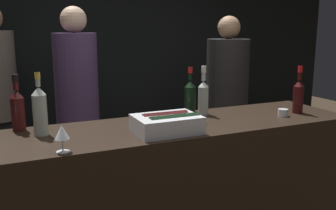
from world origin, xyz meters
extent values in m
cube|color=black|center=(0.00, 2.35, 1.40)|extent=(6.40, 0.06, 2.80)
cube|color=black|center=(0.00, 0.31, 0.53)|extent=(2.42, 0.62, 1.06)
cube|color=silver|center=(-0.09, 0.17, 1.11)|extent=(0.36, 0.26, 0.10)
cylinder|color=black|center=(-0.06, 0.13, 1.13)|extent=(0.29, 0.08, 0.07)
cylinder|color=#380F0F|center=(-0.08, 0.21, 1.13)|extent=(0.27, 0.08, 0.07)
cylinder|color=silver|center=(-0.68, 0.06, 1.06)|extent=(0.06, 0.06, 0.00)
cylinder|color=silver|center=(-0.68, 0.06, 1.09)|extent=(0.01, 0.01, 0.06)
cone|color=silver|center=(-0.68, 0.06, 1.16)|extent=(0.07, 0.07, 0.07)
cylinder|color=silver|center=(0.79, 0.21, 1.08)|extent=(0.07, 0.07, 0.05)
sphere|color=#F9D67F|center=(0.79, 0.21, 1.09)|extent=(0.03, 0.03, 0.03)
cylinder|color=#9EA899|center=(-0.74, 0.41, 1.17)|extent=(0.08, 0.08, 0.23)
cone|color=#9EA899|center=(-0.74, 0.41, 1.31)|extent=(0.08, 0.08, 0.05)
cylinder|color=#9EA899|center=(-0.74, 0.41, 1.37)|extent=(0.03, 0.03, 0.08)
cylinder|color=gold|center=(-0.74, 0.41, 1.39)|extent=(0.03, 0.03, 0.03)
cylinder|color=black|center=(0.18, 0.40, 1.17)|extent=(0.07, 0.07, 0.21)
cone|color=black|center=(0.18, 0.40, 1.29)|extent=(0.07, 0.07, 0.04)
cylinder|color=black|center=(0.18, 0.40, 1.36)|extent=(0.02, 0.02, 0.09)
cylinder|color=red|center=(0.18, 0.40, 1.38)|extent=(0.03, 0.03, 0.04)
cylinder|color=#380F0F|center=(0.95, 0.25, 1.15)|extent=(0.07, 0.07, 0.19)
cone|color=#380F0F|center=(0.95, 0.25, 1.27)|extent=(0.07, 0.07, 0.04)
cylinder|color=#380F0F|center=(0.95, 0.25, 1.34)|extent=(0.03, 0.03, 0.10)
cylinder|color=red|center=(0.95, 0.25, 1.37)|extent=(0.03, 0.03, 0.04)
cylinder|color=#380F0F|center=(-0.85, 0.56, 1.16)|extent=(0.08, 0.08, 0.19)
cone|color=#380F0F|center=(-0.85, 0.56, 1.28)|extent=(0.08, 0.08, 0.05)
cylinder|color=#380F0F|center=(-0.85, 0.56, 1.34)|extent=(0.03, 0.03, 0.09)
cylinder|color=black|center=(-0.85, 0.56, 1.37)|extent=(0.04, 0.04, 0.04)
cylinder|color=#B2B7AD|center=(0.33, 0.48, 1.16)|extent=(0.07, 0.07, 0.19)
cone|color=#B2B7AD|center=(0.33, 0.48, 1.27)|extent=(0.07, 0.07, 0.04)
cylinder|color=#B2B7AD|center=(0.33, 0.48, 1.34)|extent=(0.03, 0.03, 0.10)
cylinder|color=silver|center=(0.33, 0.48, 1.37)|extent=(0.03, 0.03, 0.05)
cube|color=black|center=(-0.36, 1.38, 0.42)|extent=(0.26, 0.19, 0.84)
cylinder|color=#473356|center=(-0.36, 1.38, 1.22)|extent=(0.35, 0.35, 0.76)
sphere|color=beige|center=(-0.36, 1.38, 1.71)|extent=(0.21, 0.21, 0.21)
cube|color=black|center=(-0.97, 1.85, 0.43)|extent=(0.27, 0.20, 0.85)
cube|color=black|center=(1.03, 1.26, 0.40)|extent=(0.30, 0.22, 0.81)
cylinder|color=black|center=(1.03, 1.26, 1.17)|extent=(0.40, 0.40, 0.74)
sphere|color=tan|center=(1.03, 1.26, 1.65)|extent=(0.21, 0.21, 0.21)
camera|label=1|loc=(-0.93, -1.71, 1.65)|focal=40.00mm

